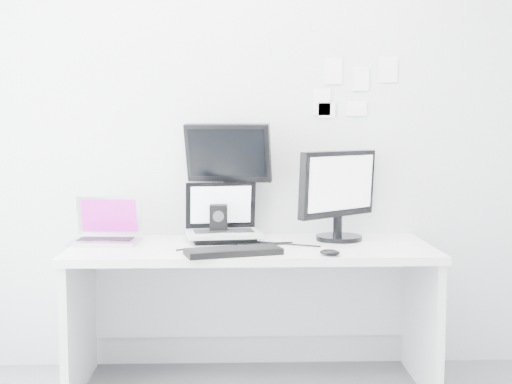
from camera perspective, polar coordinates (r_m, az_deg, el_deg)
back_wall at (r=3.73m, az=-0.49°, el=5.91°), size 3.60×0.00×3.60m
desk at (r=3.51m, az=-0.34°, el=-10.35°), size 1.80×0.70×0.73m
macbook at (r=3.54m, az=-12.53°, el=-2.25°), size 0.35×0.27×0.25m
speaker at (r=3.59m, az=-3.14°, el=-2.53°), size 0.09×0.09×0.18m
dell_laptop at (r=3.52m, az=-2.71°, el=-1.66°), size 0.41×0.34×0.31m
rear_monitor at (r=3.66m, az=-2.28°, el=1.10°), size 0.49×0.28×0.63m
samsung_monitor at (r=3.58m, az=6.99°, el=-0.17°), size 0.56×0.52×0.48m
keyboard at (r=3.18m, az=-1.91°, el=-4.99°), size 0.47×0.27×0.03m
mouse at (r=3.16m, az=6.18°, el=-5.05°), size 0.11×0.09×0.03m
wall_note_0 at (r=3.77m, az=6.47°, el=9.98°), size 0.10×0.00×0.14m
wall_note_1 at (r=3.79m, az=8.74°, el=9.32°), size 0.09×0.00×0.13m
wall_note_2 at (r=3.82m, az=10.99°, el=10.00°), size 0.10×0.00×0.14m
wall_note_3 at (r=3.78m, az=8.40°, el=6.91°), size 0.11×0.00×0.08m
wall_note_4 at (r=3.75m, az=5.93°, el=6.79°), size 0.09×0.00×0.08m
wall_note_5 at (r=3.75m, az=5.51°, el=7.52°), size 0.10×0.00×0.15m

